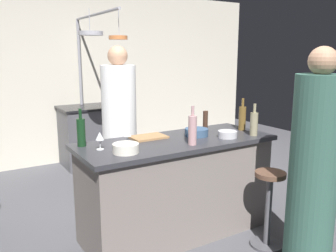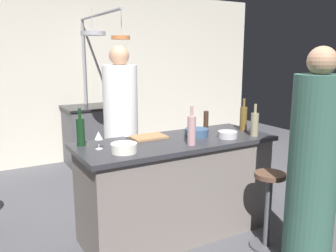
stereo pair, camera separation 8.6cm
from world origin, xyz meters
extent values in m
plane|color=#4C4C51|center=(0.00, 0.00, 0.00)|extent=(9.00, 9.00, 0.00)
cube|color=beige|center=(0.00, 2.85, 1.30)|extent=(6.40, 0.16, 2.60)
cube|color=slate|center=(0.00, 0.00, 0.43)|extent=(1.72, 0.66, 0.86)
cube|color=#2D2D33|center=(0.00, 0.00, 0.88)|extent=(1.80, 0.72, 0.04)
cube|color=#47474C|center=(0.00, 2.45, 0.43)|extent=(0.76, 0.60, 0.86)
cube|color=black|center=(0.00, 2.45, 0.88)|extent=(0.80, 0.64, 0.03)
cylinder|color=white|center=(-0.18, 0.87, 0.77)|extent=(0.37, 0.37, 1.54)
sphere|color=tan|center=(-0.18, 0.87, 1.64)|extent=(0.21, 0.21, 0.21)
cylinder|color=#4C4C51|center=(0.55, -0.62, 0.01)|extent=(0.28, 0.28, 0.02)
cylinder|color=#4C4C51|center=(0.55, -0.62, 0.33)|extent=(0.06, 0.06, 0.62)
cylinder|color=brown|center=(0.55, -0.62, 0.66)|extent=(0.26, 0.26, 0.04)
cylinder|color=#33594C|center=(0.58, -1.00, 0.76)|extent=(0.36, 0.36, 1.52)
sphere|color=tan|center=(0.58, -1.00, 1.61)|extent=(0.21, 0.21, 0.21)
cylinder|color=gray|center=(0.00, 2.70, 1.07)|extent=(0.04, 0.04, 2.15)
cylinder|color=gray|center=(0.00, 1.94, 2.15)|extent=(0.04, 1.52, 0.04)
cylinder|color=gray|center=(-0.30, 1.31, 1.88)|extent=(0.28, 0.28, 0.04)
cylinder|color=gray|center=(-0.30, 1.33, 2.01)|extent=(0.01, 0.01, 0.27)
cylinder|color=#B26638|center=(0.05, 1.36, 1.84)|extent=(0.22, 0.22, 0.04)
cylinder|color=gray|center=(0.05, 1.33, 2.00)|extent=(0.01, 0.01, 0.31)
cube|color=#997047|center=(-0.18, 0.19, 0.91)|extent=(0.32, 0.22, 0.02)
cylinder|color=#382319|center=(0.41, 0.12, 1.01)|extent=(0.05, 0.05, 0.21)
cylinder|color=#143319|center=(-0.80, 0.23, 1.02)|extent=(0.07, 0.07, 0.23)
cylinder|color=#143319|center=(-0.80, 0.23, 1.18)|extent=(0.03, 0.03, 0.08)
cylinder|color=gray|center=(0.71, -0.23, 1.01)|extent=(0.07, 0.07, 0.22)
cylinder|color=gray|center=(0.71, -0.23, 1.16)|extent=(0.03, 0.03, 0.08)
cylinder|color=brown|center=(0.79, 0.01, 1.02)|extent=(0.07, 0.07, 0.24)
cylinder|color=brown|center=(0.79, 0.01, 1.18)|extent=(0.03, 0.03, 0.08)
cylinder|color=#B78C8E|center=(0.02, -0.21, 1.02)|extent=(0.07, 0.07, 0.25)
cylinder|color=#B78C8E|center=(0.02, -0.21, 1.19)|extent=(0.03, 0.03, 0.08)
cylinder|color=silver|center=(-0.71, 0.04, 0.90)|extent=(0.06, 0.06, 0.01)
cylinder|color=silver|center=(-0.71, 0.04, 0.94)|extent=(0.01, 0.01, 0.07)
cone|color=silver|center=(-0.71, 0.04, 1.01)|extent=(0.07, 0.07, 0.06)
cylinder|color=silver|center=(-0.46, 0.05, 0.90)|extent=(0.06, 0.06, 0.01)
cylinder|color=silver|center=(-0.46, 0.05, 0.94)|extent=(0.01, 0.01, 0.07)
cone|color=silver|center=(-0.46, 0.05, 1.01)|extent=(0.07, 0.07, 0.06)
cylinder|color=silver|center=(-0.57, -0.15, 0.94)|extent=(0.21, 0.21, 0.07)
cylinder|color=#334C6B|center=(0.24, 0.04, 0.93)|extent=(0.22, 0.22, 0.07)
cylinder|color=#B7B7BC|center=(0.45, -0.17, 0.93)|extent=(0.18, 0.18, 0.06)
camera|label=1|loc=(-1.68, -2.60, 1.67)|focal=37.96mm
camera|label=2|loc=(-1.60, -2.65, 1.67)|focal=37.96mm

